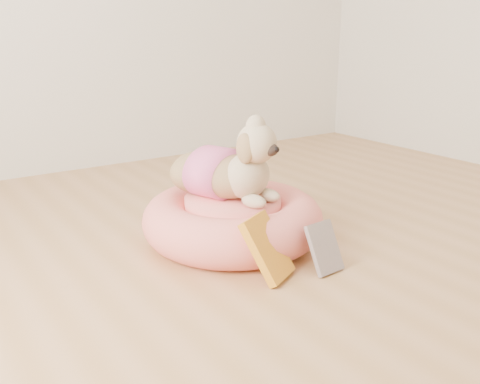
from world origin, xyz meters
TOP-DOWN VIEW (x-y plane):
  - floor at (0.00, 0.00)m, footprint 4.50×4.50m
  - pet_bed at (0.04, 0.79)m, footprint 0.71×0.71m
  - dog at (0.02, 0.80)m, footprint 0.45×0.54m
  - book_yellow at (-0.04, 0.45)m, footprint 0.20×0.20m
  - book_white at (0.16, 0.38)m, footprint 0.12×0.10m

SIDE VIEW (x-z plane):
  - floor at x=0.00m, z-range 0.00..0.00m
  - book_white at x=0.16m, z-range 0.00..0.17m
  - pet_bed at x=0.04m, z-range 0.00..0.18m
  - book_yellow at x=-0.04m, z-range 0.00..0.21m
  - dog at x=0.02m, z-range 0.18..0.52m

